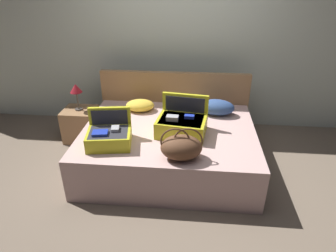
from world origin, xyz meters
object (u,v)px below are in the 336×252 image
object	(u,v)px
hard_case_medium	(109,135)
nightstand	(81,124)
table_lamp	(76,90)
hard_case_large	(182,123)
duffel_bag	(181,147)
pillow_near_headboard	(217,107)
bed	(169,147)
pillow_center_head	(140,105)

from	to	relation	value
hard_case_medium	nightstand	xyz separation A→B (m)	(-0.68, 0.91, -0.37)
hard_case_medium	table_lamp	distance (m)	1.15
hard_case_large	duffel_bag	distance (m)	0.52
table_lamp	pillow_near_headboard	bearing A→B (deg)	-2.23
nightstand	table_lamp	distance (m)	0.51
bed	nightstand	size ratio (longest dim) A/B	4.43
pillow_near_headboard	bed	bearing A→B (deg)	-141.34
pillow_near_headboard	hard_case_medium	bearing A→B (deg)	-144.19
bed	pillow_center_head	bearing A→B (deg)	131.39
duffel_bag	bed	bearing A→B (deg)	106.40
bed	table_lamp	world-z (taller)	table_lamp
duffel_bag	nightstand	world-z (taller)	duffel_bag
hard_case_medium	table_lamp	size ratio (longest dim) A/B	1.37
hard_case_large	pillow_center_head	distance (m)	0.80
hard_case_large	nightstand	bearing A→B (deg)	165.11
hard_case_large	pillow_near_headboard	size ratio (longest dim) A/B	1.32
bed	hard_case_large	world-z (taller)	hard_case_large
hard_case_large	pillow_center_head	world-z (taller)	hard_case_large
hard_case_medium	pillow_center_head	bearing A→B (deg)	69.81
duffel_bag	pillow_center_head	world-z (taller)	duffel_bag
hard_case_large	table_lamp	xyz separation A→B (m)	(-1.43, 0.60, 0.13)
bed	table_lamp	size ratio (longest dim) A/B	5.44
bed	nightstand	world-z (taller)	bed
hard_case_large	nightstand	distance (m)	1.60
pillow_near_headboard	table_lamp	size ratio (longest dim) A/B	1.21
bed	nightstand	distance (m)	1.38
pillow_near_headboard	table_lamp	bearing A→B (deg)	177.77
hard_case_large	hard_case_medium	bearing A→B (deg)	-149.54
hard_case_large	table_lamp	size ratio (longest dim) A/B	1.60
duffel_bag	pillow_center_head	size ratio (longest dim) A/B	1.18
hard_case_medium	hard_case_large	bearing A→B (deg)	13.73
bed	pillow_center_head	world-z (taller)	pillow_center_head
hard_case_large	table_lamp	world-z (taller)	hard_case_large
bed	duffel_bag	distance (m)	0.72
table_lamp	nightstand	bearing A→B (deg)	153.43
table_lamp	bed	bearing A→B (deg)	-22.34
hard_case_large	pillow_center_head	xyz separation A→B (m)	(-0.57, 0.55, -0.04)
bed	pillow_near_headboard	bearing A→B (deg)	38.66
duffel_bag	nightstand	distance (m)	1.87
bed	nightstand	bearing A→B (deg)	157.66
bed	hard_case_medium	bearing A→B (deg)	-147.12
hard_case_large	hard_case_medium	xyz separation A→B (m)	(-0.75, -0.31, -0.01)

